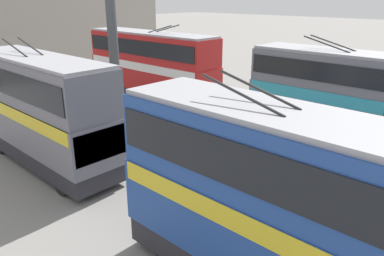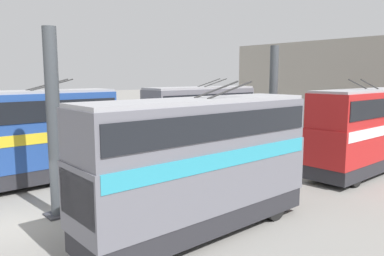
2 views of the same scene
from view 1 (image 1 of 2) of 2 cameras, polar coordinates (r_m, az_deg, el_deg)
support_column_far at (r=21.86m, az=-11.71°, el=9.37°), size 1.00×1.00×7.80m
bus_left_near at (r=19.34m, az=22.64°, el=4.23°), size 9.55×2.54×5.67m
bus_left_far at (r=27.49m, az=-6.29°, el=9.80°), size 11.24×2.54×5.68m
bus_right_near at (r=9.33m, az=13.89°, el=-10.85°), size 9.06×2.54×5.70m
bus_right_mid at (r=18.07m, az=-21.88°, el=3.24°), size 9.13×2.54×5.66m
person_aisle_midway at (r=15.47m, az=11.06°, el=-5.88°), size 0.41×0.48×1.79m
person_by_right_row at (r=12.98m, az=7.03°, el=-10.90°), size 0.40×0.48×1.81m
person_by_left_row at (r=18.70m, az=14.51°, el=-1.72°), size 0.35×0.47×1.72m
oil_drum at (r=13.64m, az=11.61°, el=-12.30°), size 0.60×0.60×0.81m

